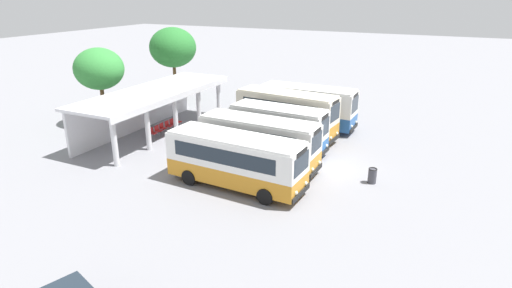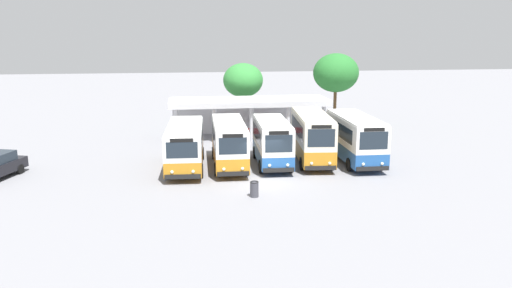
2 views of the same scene
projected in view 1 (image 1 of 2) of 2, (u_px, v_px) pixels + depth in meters
ground_plane at (327, 167)px, 26.12m from camera, size 180.00×180.00×0.00m
city_bus_nearest_orange at (236, 159)px, 23.04m from camera, size 2.73×8.05×3.01m
city_bus_second_in_row at (259, 141)px, 25.54m from camera, size 2.36×7.56×3.16m
city_bus_middle_cream at (278, 127)px, 28.06m from camera, size 2.45×6.65×3.17m
city_bus_fourth_amber at (287, 113)px, 30.79m from camera, size 2.85×7.74×3.47m
city_bus_fifth_blue at (307, 105)px, 33.12m from camera, size 2.52×7.73×3.32m
terminal_canopy at (150, 100)px, 31.79m from camera, size 13.93×4.60×3.40m
waiting_chair_end_by_column at (153, 132)px, 30.97m from camera, size 0.44×0.44×0.86m
waiting_chair_second_from_end at (158, 130)px, 31.51m from camera, size 0.44×0.44×0.86m
waiting_chair_middle_seat at (163, 127)px, 32.07m from camera, size 0.44×0.44×0.86m
waiting_chair_fourth_seat at (168, 125)px, 32.60m from camera, size 0.44×0.44×0.86m
waiting_chair_fifth_seat at (173, 123)px, 33.15m from camera, size 0.44×0.44×0.86m
waiting_chair_far_end_seat at (177, 121)px, 33.69m from camera, size 0.44×0.44×0.86m
roadside_tree_behind_canopy at (99, 69)px, 33.28m from camera, size 3.91×3.91×6.20m
roadside_tree_east_of_canopy at (173, 48)px, 40.68m from camera, size 4.52×4.52×7.11m
litter_bin_apron at (372, 176)px, 23.88m from camera, size 0.49×0.49×0.90m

